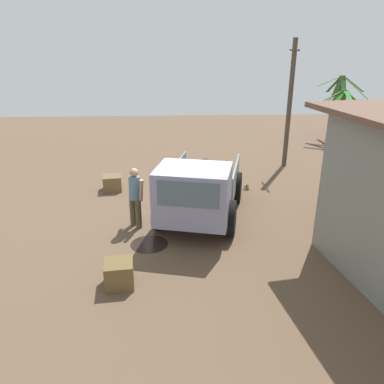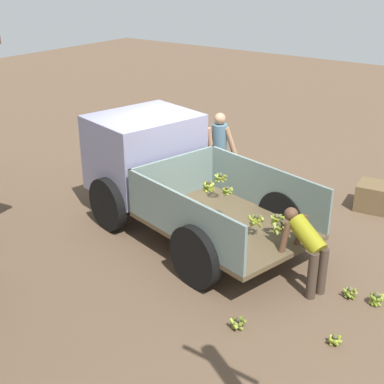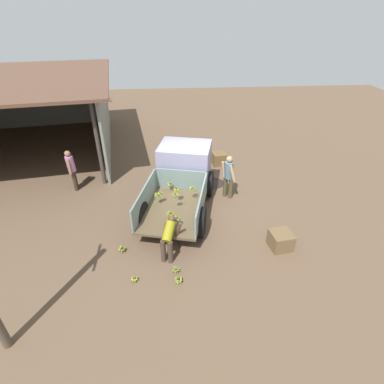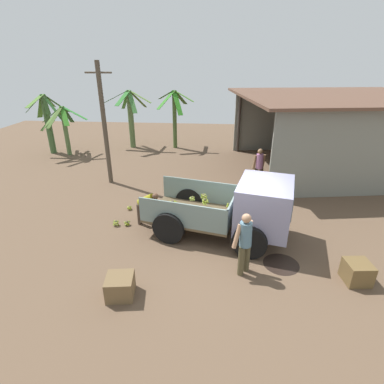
{
  "view_description": "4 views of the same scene",
  "coord_description": "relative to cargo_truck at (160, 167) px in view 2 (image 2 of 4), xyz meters",
  "views": [
    {
      "loc": [
        9.65,
        -0.3,
        4.76
      ],
      "look_at": [
        0.2,
        0.18,
        1.06
      ],
      "focal_mm": 35.0,
      "sensor_mm": 36.0,
      "label": 1
    },
    {
      "loc": [
        -5.64,
        7.32,
        4.53
      ],
      "look_at": [
        -1.06,
        1.08,
        1.15
      ],
      "focal_mm": 50.0,
      "sensor_mm": 36.0,
      "label": 2
    },
    {
      "loc": [
        -9.48,
        0.72,
        6.26
      ],
      "look_at": [
        -0.99,
        0.05,
        0.94
      ],
      "focal_mm": 28.0,
      "sensor_mm": 36.0,
      "label": 3
    },
    {
      "loc": [
        -0.72,
        -7.78,
        5.12
      ],
      "look_at": [
        -1.4,
        0.16,
        1.55
      ],
      "focal_mm": 28.0,
      "sensor_mm": 36.0,
      "label": 4
    }
  ],
  "objects": [
    {
      "name": "ground",
      "position": [
        -0.24,
        -0.3,
        -1.03
      ],
      "size": [
        36.0,
        36.0,
        0.0
      ],
      "primitive_type": "plane",
      "color": "brown"
    },
    {
      "name": "mud_patch_0",
      "position": [
        0.89,
        -1.27,
        -1.03
      ],
      "size": [
        0.97,
        0.97,
        0.01
      ],
      "primitive_type": "cylinder",
      "color": "black",
      "rests_on": "ground"
    },
    {
      "name": "cargo_truck",
      "position": [
        0.0,
        0.0,
        0.0
      ],
      "size": [
        4.65,
        2.92,
        1.91
      ],
      "rotation": [
        0.0,
        0.0,
        -0.23
      ],
      "color": "brown",
      "rests_on": "ground"
    },
    {
      "name": "person_foreground_visitor",
      "position": [
        -0.19,
        -1.68,
        -0.08
      ],
      "size": [
        0.58,
        0.52,
        1.71
      ],
      "rotation": [
        0.0,
        0.0,
        2.43
      ],
      "color": "#4D462C",
      "rests_on": "ground"
    },
    {
      "name": "person_worker_loading",
      "position": [
        -3.22,
        0.57,
        -0.31
      ],
      "size": [
        0.79,
        0.67,
        1.19
      ],
      "rotation": [
        0.0,
        0.0,
        -0.3
      ],
      "color": "#43352B",
      "rests_on": "ground"
    },
    {
      "name": "banana_bunch_on_ground_0",
      "position": [
        -4.23,
        0.35,
        -0.93
      ],
      "size": [
        0.22,
        0.22,
        0.2
      ],
      "color": "brown",
      "rests_on": "ground"
    },
    {
      "name": "banana_bunch_on_ground_1",
      "position": [
        -4.1,
        1.52,
        -0.95
      ],
      "size": [
        0.19,
        0.19,
        0.15
      ],
      "color": "brown",
      "rests_on": "ground"
    },
    {
      "name": "banana_bunch_on_ground_2",
      "position": [
        -2.93,
        1.98,
        -0.93
      ],
      "size": [
        0.22,
        0.22,
        0.18
      ],
      "color": "#423C2B",
      "rests_on": "ground"
    },
    {
      "name": "banana_bunch_on_ground_3",
      "position": [
        -3.87,
        0.4,
        -0.94
      ],
      "size": [
        0.22,
        0.22,
        0.17
      ],
      "color": "brown",
      "rests_on": "ground"
    },
    {
      "name": "wooden_crate_0",
      "position": [
        -3.1,
        -2.78,
        -0.77
      ],
      "size": [
        0.71,
        0.71,
        0.52
      ],
      "primitive_type": "cube",
      "rotation": [
        0.0,
        0.0,
        0.14
      ],
      "color": "brown",
      "rests_on": "ground"
    },
    {
      "name": "wooden_crate_1",
      "position": [
        2.61,
        -1.79,
        -0.75
      ],
      "size": [
        0.66,
        0.66,
        0.55
      ],
      "primitive_type": "cube",
      "rotation": [
        0.0,
        0.0,
        1.68
      ],
      "color": "brown",
      "rests_on": "ground"
    }
  ]
}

